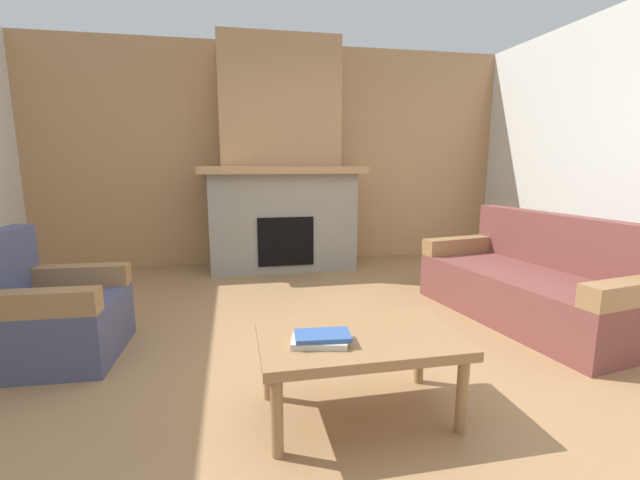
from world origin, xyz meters
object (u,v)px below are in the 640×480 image
Objects in this scene: fireplace at (281,172)px; couch at (533,285)px; coffee_table at (359,345)px; armchair at (48,315)px.

fireplace is 3.00m from couch.
coffee_table is (-1.80, -1.04, 0.09)m from couch.
coffee_table is at bearing -150.08° from couch.
fireplace is 3.34m from coffee_table.
armchair is 2.07m from coffee_table.
coffee_table is (1.80, -1.02, 0.08)m from armchair.
fireplace is 2.98m from armchair.
armchair is at bearing 150.51° from coffee_table.
fireplace is 1.41× the size of couch.
armchair is 0.85× the size of coffee_table.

